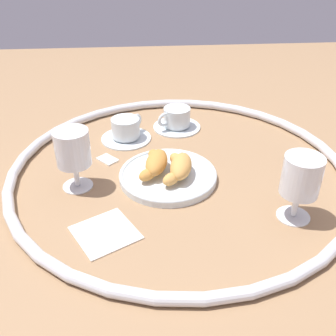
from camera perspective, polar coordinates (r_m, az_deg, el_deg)
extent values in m
plane|color=#997551|center=(0.96, 1.58, -0.55)|extent=(2.20, 2.20, 0.00)
torus|color=silver|center=(0.95, 1.59, 0.06)|extent=(0.80, 0.80, 0.02)
cylinder|color=silver|center=(0.93, 0.00, -1.20)|extent=(0.23, 0.23, 0.01)
torus|color=silver|center=(0.92, 0.00, -0.83)|extent=(0.23, 0.23, 0.01)
ellipsoid|color=#D6994C|center=(0.90, 1.66, 0.26)|extent=(0.11, 0.07, 0.04)
ellipsoid|color=#D6994C|center=(0.94, 1.20, 1.26)|extent=(0.05, 0.04, 0.03)
ellipsoid|color=#D6994C|center=(0.87, 0.43, -1.57)|extent=(0.05, 0.05, 0.03)
ellipsoid|color=#CC893D|center=(0.92, -1.64, 0.81)|extent=(0.11, 0.07, 0.04)
ellipsoid|color=#CC893D|center=(0.96, -1.92, 1.78)|extent=(0.05, 0.04, 0.03)
ellipsoid|color=#CC893D|center=(0.89, -2.98, -0.96)|extent=(0.05, 0.05, 0.03)
cylinder|color=silver|center=(1.16, 1.27, 5.98)|extent=(0.14, 0.14, 0.01)
cylinder|color=silver|center=(1.15, 1.28, 7.34)|extent=(0.08, 0.08, 0.05)
cylinder|color=brown|center=(1.14, 1.30, 8.35)|extent=(0.07, 0.07, 0.01)
torus|color=silver|center=(1.12, -0.56, 6.90)|extent=(0.03, 0.04, 0.04)
cylinder|color=silver|center=(1.10, -5.99, 4.33)|extent=(0.14, 0.14, 0.01)
cylinder|color=silver|center=(1.09, -6.08, 5.75)|extent=(0.08, 0.08, 0.05)
cylinder|color=brown|center=(1.08, -6.15, 6.79)|extent=(0.07, 0.07, 0.01)
torus|color=silver|center=(1.12, -4.57, 6.71)|extent=(0.04, 0.03, 0.04)
cylinder|color=white|center=(0.93, -12.72, -2.42)|extent=(0.07, 0.07, 0.01)
cylinder|color=white|center=(0.91, -12.95, -0.87)|extent=(0.01, 0.01, 0.05)
cylinder|color=white|center=(0.88, -13.47, 2.82)|extent=(0.08, 0.08, 0.08)
cylinder|color=#E0CC4C|center=(0.88, -13.45, 2.67)|extent=(0.07, 0.07, 0.07)
cylinder|color=white|center=(0.86, 17.43, -6.49)|extent=(0.07, 0.07, 0.01)
cylinder|color=white|center=(0.84, 17.75, -4.89)|extent=(0.01, 0.01, 0.05)
cylinder|color=white|center=(0.80, 18.54, -1.04)|extent=(0.08, 0.08, 0.08)
cylinder|color=yellow|center=(0.81, 18.42, -1.62)|extent=(0.07, 0.07, 0.06)
cube|color=white|center=(1.01, -8.64, 1.30)|extent=(0.06, 0.06, 0.01)
cube|color=silver|center=(0.79, -8.94, -9.03)|extent=(0.15, 0.15, 0.01)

